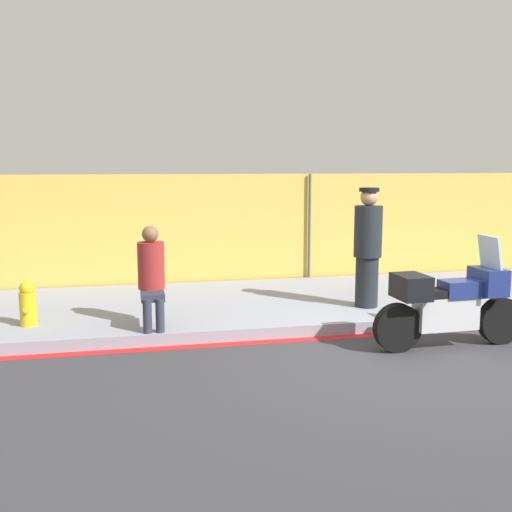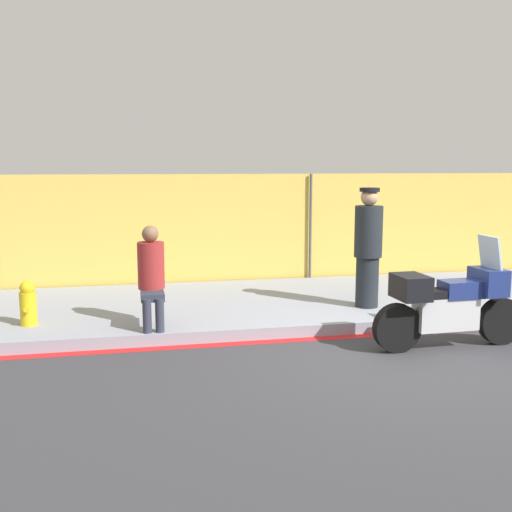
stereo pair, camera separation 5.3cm
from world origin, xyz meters
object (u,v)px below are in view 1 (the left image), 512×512
(officer_standing, at_px, (368,247))
(fire_hydrant, at_px, (28,304))
(motorcycle, at_px, (450,304))
(person_seated_on_curb, at_px, (151,271))

(officer_standing, xyz_separation_m, fire_hydrant, (-4.89, -0.07, -0.62))
(officer_standing, bearing_deg, motorcycle, -76.21)
(motorcycle, height_order, officer_standing, officer_standing)
(motorcycle, distance_m, officer_standing, 1.82)
(officer_standing, bearing_deg, person_seated_on_curb, -172.79)
(motorcycle, bearing_deg, person_seated_on_curb, 159.10)
(fire_hydrant, bearing_deg, officer_standing, 0.87)
(officer_standing, relative_size, fire_hydrant, 2.95)
(motorcycle, distance_m, fire_hydrant, 5.55)
(officer_standing, xyz_separation_m, person_seated_on_curb, (-3.25, -0.41, -0.18))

